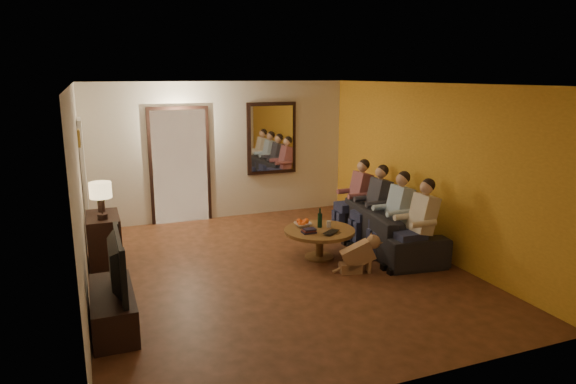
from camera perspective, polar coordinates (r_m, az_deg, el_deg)
name	(u,v)px	position (r m, az deg, el deg)	size (l,w,h in m)	color
floor	(276,270)	(7.41, -1.33, -8.62)	(5.00, 6.00, 0.01)	#442612
ceiling	(275,84)	(6.89, -1.44, 11.92)	(5.00, 6.00, 0.01)	white
back_wall	(221,151)	(9.87, -7.40, 4.55)	(5.00, 0.02, 2.60)	beige
front_wall	(398,248)	(4.43, 12.15, -6.08)	(5.00, 0.02, 2.60)	beige
left_wall	(80,196)	(6.63, -22.12, -0.42)	(0.02, 6.00, 2.60)	beige
right_wall	(427,169)	(8.22, 15.23, 2.52)	(0.02, 6.00, 2.60)	beige
orange_accent	(427,169)	(8.21, 15.18, 2.52)	(0.01, 6.00, 2.60)	orange
kitchen_doorway	(180,167)	(9.73, -11.91, 2.76)	(1.00, 0.06, 2.10)	#FFE0A5
door_trim	(180,167)	(9.72, -11.90, 2.75)	(1.12, 0.04, 2.22)	black
fridge_glimpse	(194,174)	(9.80, -10.43, 2.01)	(0.45, 0.03, 1.70)	silver
mirror_frame	(272,138)	(10.09, -1.84, 5.98)	(1.00, 0.05, 1.40)	black
mirror_glass	(272,139)	(10.06, -1.78, 5.96)	(0.86, 0.02, 1.26)	white
white_door	(84,182)	(8.94, -21.68, 1.04)	(0.06, 0.85, 2.04)	white
framed_art	(79,138)	(7.82, -22.22, 5.58)	(0.03, 0.28, 0.24)	#B28C33
art_canvas	(80,138)	(7.82, -22.11, 5.59)	(0.01, 0.22, 0.18)	brown
dresser	(104,240)	(7.94, -19.73, -5.05)	(0.45, 0.84, 0.75)	black
table_lamp	(101,201)	(7.56, -20.04, -0.90)	(0.30, 0.30, 0.54)	beige
flower_vase	(101,197)	(8.00, -20.11, -0.54)	(0.14, 0.14, 0.44)	red
tv_stand	(113,309)	(6.09, -18.86, -12.21)	(0.45, 1.24, 0.41)	black
tv	(109,264)	(5.89, -19.23, -7.59)	(0.14, 1.10, 0.63)	black
sofa	(389,228)	(8.36, 11.21, -3.92)	(0.89, 2.27, 0.66)	black
person_a	(419,228)	(7.52, 14.34, -3.86)	(0.60, 0.40, 1.20)	tan
person_b	(395,217)	(8.00, 11.84, -2.73)	(0.60, 0.40, 1.20)	tan
person_c	(375,208)	(8.48, 9.64, -1.73)	(0.60, 0.40, 1.20)	tan
person_d	(357,200)	(8.99, 7.67, -0.83)	(0.60, 0.40, 1.20)	tan
dog	(358,253)	(7.28, 7.76, -6.78)	(0.56, 0.24, 0.56)	#976745
coffee_table	(319,244)	(7.80, 3.50, -5.75)	(1.07, 1.07, 0.45)	brown
bowl	(303,225)	(7.85, 1.65, -3.65)	(0.26, 0.26, 0.06)	white
oranges	(303,220)	(7.83, 1.66, -3.17)	(0.20, 0.20, 0.08)	#F05614
wine_bottle	(320,217)	(7.80, 3.56, -2.84)	(0.07, 0.07, 0.31)	black
wine_glass	(329,224)	(7.84, 4.57, -3.57)	(0.06, 0.06, 0.10)	silver
book_stack	(309,231)	(7.55, 2.33, -4.30)	(0.20, 0.15, 0.07)	black
laptop	(334,233)	(7.53, 5.12, -4.56)	(0.33, 0.21, 0.03)	black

